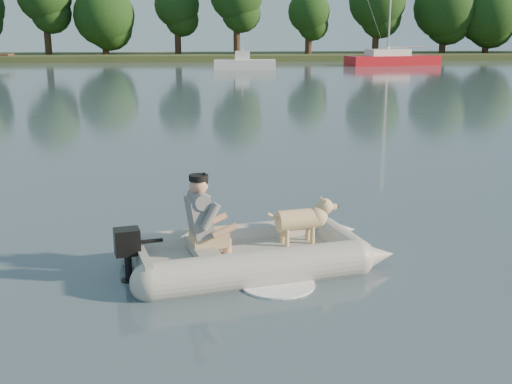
{
  "coord_description": "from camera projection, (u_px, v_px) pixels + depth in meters",
  "views": [
    {
      "loc": [
        -0.76,
        -8.15,
        3.26
      ],
      "look_at": [
        0.16,
        1.61,
        0.75
      ],
      "focal_mm": 45.0,
      "sensor_mm": 36.0,
      "label": 1
    }
  ],
  "objects": [
    {
      "name": "dinghy",
      "position": [
        254.0,
        223.0,
        8.91
      ],
      "size": [
        5.62,
        4.58,
        1.45
      ],
      "primitive_type": null,
      "rotation": [
        0.0,
        0.0,
        0.22
      ],
      "color": "#9D9C98",
      "rests_on": "water"
    },
    {
      "name": "outboard_motor",
      "position": [
        128.0,
        257.0,
        8.46
      ],
      "size": [
        0.49,
        0.39,
        0.83
      ],
      "primitive_type": null,
      "rotation": [
        0.0,
        0.0,
        0.22
      ],
      "color": "black",
      "rests_on": "dinghy"
    },
    {
      "name": "shore_bank",
      "position": [
        201.0,
        57.0,
        68.46
      ],
      "size": [
        160.0,
        12.0,
        0.7
      ],
      "primitive_type": "cube",
      "color": "#47512D",
      "rests_on": "water"
    },
    {
      "name": "man",
      "position": [
        201.0,
        214.0,
        8.69
      ],
      "size": [
        0.89,
        0.81,
        1.13
      ],
      "primitive_type": null,
      "rotation": [
        0.0,
        0.0,
        0.22
      ],
      "color": "slate",
      "rests_on": "dinghy"
    },
    {
      "name": "motorboat",
      "position": [
        245.0,
        57.0,
        51.44
      ],
      "size": [
        5.24,
        2.37,
        2.15
      ],
      "primitive_type": null,
      "rotation": [
        0.0,
        0.0,
        -0.08
      ],
      "color": "white",
      "rests_on": "water"
    },
    {
      "name": "treeline",
      "position": [
        272.0,
        8.0,
        66.98
      ],
      "size": [
        89.83,
        7.35,
        9.27
      ],
      "color": "#332316",
      "rests_on": "shore_bank"
    },
    {
      "name": "water",
      "position": [
        255.0,
        275.0,
        8.74
      ],
      "size": [
        160.0,
        160.0,
        0.0
      ],
      "primitive_type": "plane",
      "color": "slate",
      "rests_on": "ground"
    },
    {
      "name": "dog",
      "position": [
        298.0,
        223.0,
        9.18
      ],
      "size": [
        1.03,
        0.56,
        0.65
      ],
      "primitive_type": null,
      "rotation": [
        0.0,
        0.0,
        0.22
      ],
      "color": "#D3B679",
      "rests_on": "dinghy"
    },
    {
      "name": "sailboat",
      "position": [
        392.0,
        59.0,
        57.6
      ],
      "size": [
        8.78,
        4.09,
        11.62
      ],
      "rotation": [
        0.0,
        0.0,
        0.19
      ],
      "color": "#B5141E",
      "rests_on": "water"
    }
  ]
}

